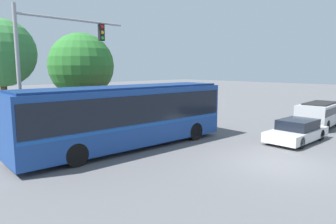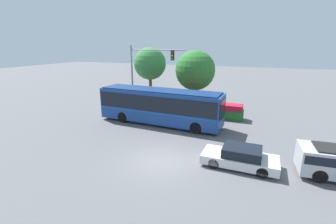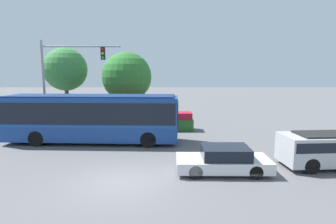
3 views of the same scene
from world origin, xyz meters
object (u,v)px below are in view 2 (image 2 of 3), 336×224
object	(u,v)px
street_tree_centre	(195,71)
street_tree_left	(150,64)
city_bus	(160,104)
traffic_light_pole	(144,70)
sedan_foreground	(240,157)

from	to	relation	value
street_tree_centre	street_tree_left	bearing A→B (deg)	-171.41
city_bus	street_tree_centre	bearing A→B (deg)	81.88
street_tree_centre	traffic_light_pole	bearing A→B (deg)	-133.61
city_bus	street_tree_centre	world-z (taller)	street_tree_centre
city_bus	street_tree_left	size ratio (longest dim) A/B	1.70
sedan_foreground	street_tree_left	size ratio (longest dim) A/B	0.65
street_tree_left	street_tree_centre	size ratio (longest dim) A/B	1.05
city_bus	traffic_light_pole	size ratio (longest dim) A/B	1.64
street_tree_left	sedan_foreground	bearing A→B (deg)	-45.48
sedan_foreground	street_tree_left	bearing A→B (deg)	-44.55
street_tree_centre	city_bus	bearing A→B (deg)	-100.90
city_bus	sedan_foreground	world-z (taller)	city_bus
sedan_foreground	street_tree_centre	xyz separation A→B (m)	(-6.22, 12.38, 3.62)
traffic_light_pole	city_bus	bearing A→B (deg)	-42.29
street_tree_left	city_bus	bearing A→B (deg)	-57.84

